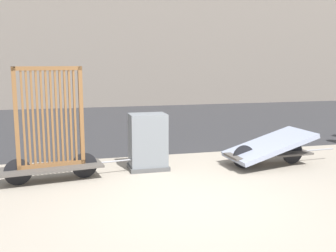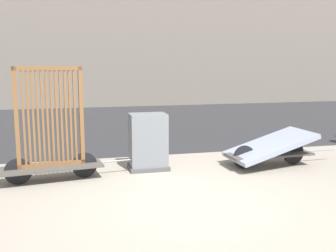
{
  "view_description": "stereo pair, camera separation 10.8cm",
  "coord_description": "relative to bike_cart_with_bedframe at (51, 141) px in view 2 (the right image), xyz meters",
  "views": [
    {
      "loc": [
        -1.81,
        -5.35,
        2.09
      ],
      "look_at": [
        0.0,
        1.66,
        0.91
      ],
      "focal_mm": 42.0,
      "sensor_mm": 36.0,
      "label": 1
    },
    {
      "loc": [
        -1.7,
        -5.38,
        2.09
      ],
      "look_at": [
        0.0,
        1.66,
        0.91
      ],
      "focal_mm": 42.0,
      "sensor_mm": 36.0,
      "label": 2
    }
  ],
  "objects": [
    {
      "name": "bike_cart_with_bedframe",
      "position": [
        0.0,
        0.0,
        0.0
      ],
      "size": [
        2.47,
        0.82,
        2.02
      ],
      "rotation": [
        0.0,
        0.0,
        0.15
      ],
      "color": "#4C4742",
      "rests_on": "ground_plane"
    },
    {
      "name": "ground_plane",
      "position": [
        2.11,
        -1.67,
        -0.73
      ],
      "size": [
        60.0,
        60.0,
        0.0
      ],
      "primitive_type": "plane",
      "color": "gray"
    },
    {
      "name": "bike_cart_with_mattress",
      "position": [
        4.22,
        -0.0,
        -0.35
      ],
      "size": [
        2.46,
        1.11,
        0.71
      ],
      "rotation": [
        0.0,
        0.0,
        0.06
      ],
      "color": "#4C4742",
      "rests_on": "ground_plane"
    },
    {
      "name": "utility_cabinet",
      "position": [
        1.79,
        0.37,
        -0.22
      ],
      "size": [
        0.77,
        0.57,
        1.1
      ],
      "color": "#4C4C4C",
      "rests_on": "ground_plane"
    },
    {
      "name": "road_strip",
      "position": [
        2.11,
        6.47,
        -0.72
      ],
      "size": [
        56.0,
        10.02,
        0.01
      ],
      "color": "#2D2D30",
      "rests_on": "ground_plane"
    }
  ]
}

